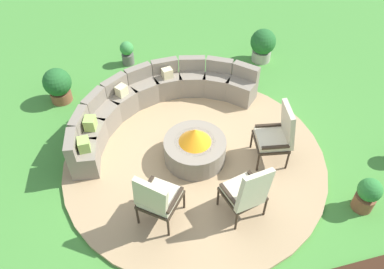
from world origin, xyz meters
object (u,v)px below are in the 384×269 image
fire_pit (195,147)px  curved_stone_bench (153,101)px  lounge_chair_front_left (157,198)px  lounge_chair_back_left (278,134)px  potted_plant_0 (263,44)px  potted_plant_4 (58,85)px  potted_plant_1 (368,194)px  potted_plant_2 (127,52)px  lounge_chair_front_right (247,192)px

fire_pit → curved_stone_bench: size_ratio=0.28×
lounge_chair_front_left → lounge_chair_back_left: bearing=57.8°
fire_pit → potted_plant_0: size_ratio=1.38×
lounge_chair_back_left → potted_plant_4: size_ratio=1.52×
potted_plant_4 → curved_stone_bench: bearing=-28.1°
fire_pit → potted_plant_0: 3.51m
potted_plant_1 → potted_plant_2: 5.77m
curved_stone_bench → lounge_chair_back_left: 2.50m
lounge_chair_front_right → potted_plant_1: lounge_chair_front_right is taller
fire_pit → potted_plant_0: bearing=48.8°
curved_stone_bench → potted_plant_4: size_ratio=5.06×
lounge_chair_front_left → potted_plant_2: size_ratio=2.03×
fire_pit → potted_plant_1: fire_pit is taller
lounge_chair_front_right → lounge_chair_front_left: bearing=155.9°
potted_plant_4 → lounge_chair_back_left: bearing=-36.2°
lounge_chair_front_left → potted_plant_4: 3.67m
potted_plant_1 → potted_plant_2: bearing=121.8°
curved_stone_bench → lounge_chair_back_left: lounge_chair_back_left is taller
fire_pit → lounge_chair_back_left: lounge_chair_back_left is taller
lounge_chair_front_left → potted_plant_2: 4.38m
curved_stone_bench → potted_plant_4: bearing=151.9°
fire_pit → potted_plant_1: size_ratio=1.69×
potted_plant_0 → potted_plant_1: bearing=-89.9°
lounge_chair_front_left → lounge_chair_back_left: (2.20, 0.75, 0.01)m
fire_pit → potted_plant_2: (-0.73, 3.28, -0.03)m
potted_plant_0 → potted_plant_4: bearing=-175.8°
fire_pit → potted_plant_4: fire_pit is taller
curved_stone_bench → potted_plant_2: bearing=97.3°
lounge_chair_back_left → potted_plant_0: size_ratio=1.47×
lounge_chair_back_left → potted_plant_0: bearing=-8.8°
curved_stone_bench → lounge_chair_front_left: 2.49m
fire_pit → lounge_chair_back_left: (1.34, -0.33, 0.31)m
fire_pit → potted_plant_4: bearing=134.4°
lounge_chair_front_left → potted_plant_2: lounge_chair_front_left is taller
lounge_chair_front_left → potted_plant_1: 3.23m
potted_plant_0 → potted_plant_2: bearing=168.1°
lounge_chair_front_right → potted_plant_4: bearing=112.3°
potted_plant_4 → potted_plant_0: bearing=4.2°
lounge_chair_back_left → potted_plant_1: bearing=-133.9°
lounge_chair_front_left → potted_plant_1: bearing=29.2°
potted_plant_1 → fire_pit: bearing=144.9°
lounge_chair_front_left → potted_plant_0: (3.17, 3.72, -0.21)m
fire_pit → potted_plant_0: potted_plant_0 is taller
curved_stone_bench → lounge_chair_front_right: (0.92, -2.67, 0.26)m
lounge_chair_front_right → potted_plant_0: (1.87, 3.94, -0.20)m
curved_stone_bench → potted_plant_1: size_ratio=5.96×
curved_stone_bench → potted_plant_1: bearing=-46.9°
lounge_chair_front_right → potted_plant_2: bearing=89.9°
lounge_chair_front_left → potted_plant_1: lounge_chair_front_left is taller
curved_stone_bench → lounge_chair_front_left: lounge_chair_front_left is taller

